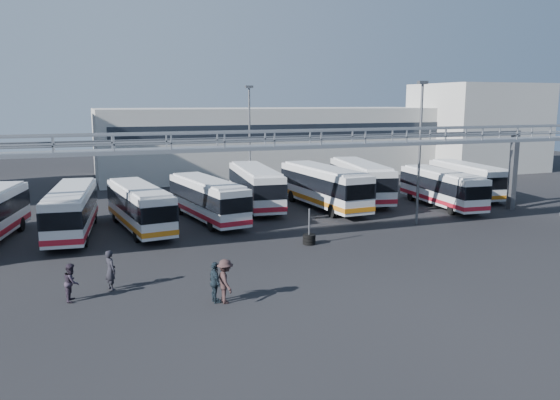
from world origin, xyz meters
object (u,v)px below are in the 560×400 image
object	(u,v)px
pedestrian_d	(215,282)
light_pole_back	(250,136)
bus_8	(442,187)
pedestrian_a	(111,270)
tire_stack	(309,238)
pedestrian_c	(225,281)
bus_2	(72,209)
bus_6	(324,186)
light_pole_mid	(420,145)
pedestrian_b	(72,282)
bus_3	(140,206)
bus_5	(255,185)
bus_9	(467,179)
bus_7	(360,179)
bus_4	(207,198)

from	to	relation	value
pedestrian_d	light_pole_back	bearing A→B (deg)	-25.53
light_pole_back	bus_8	bearing A→B (deg)	-36.23
pedestrian_a	tire_stack	size ratio (longest dim) A/B	0.85
bus_8	pedestrian_c	world-z (taller)	bus_8
bus_2	bus_6	size ratio (longest dim) A/B	0.93
bus_6	light_pole_mid	bearing A→B (deg)	-67.26
pedestrian_b	pedestrian_d	xyz separation A→B (m)	(5.96, -2.47, 0.07)
bus_3	tire_stack	bearing A→B (deg)	-46.79
bus_3	bus_5	distance (m)	11.16
bus_9	tire_stack	distance (m)	23.39
bus_7	pedestrian_a	size ratio (longest dim) A/B	6.03
bus_5	pedestrian_c	distance (m)	22.12
bus_5	pedestrian_c	size ratio (longest dim) A/B	5.75
bus_6	pedestrian_c	bearing A→B (deg)	-129.39
bus_9	pedestrian_c	world-z (taller)	bus_9
bus_3	bus_6	bearing A→B (deg)	2.04
bus_5	pedestrian_b	distance (m)	23.03
pedestrian_c	bus_7	bearing A→B (deg)	-43.49
bus_4	bus_7	world-z (taller)	bus_7
bus_4	bus_6	size ratio (longest dim) A/B	0.91
bus_3	bus_6	size ratio (longest dim) A/B	0.90
bus_5	bus_7	world-z (taller)	bus_7
bus_4	bus_5	xyz separation A→B (m)	(4.95, 3.78, 0.15)
bus_9	pedestrian_d	distance (m)	34.10
bus_8	tire_stack	xyz separation A→B (m)	(-15.35, -7.42, -1.33)
light_pole_back	bus_5	bearing A→B (deg)	-102.16
light_pole_back	tire_stack	size ratio (longest dim) A/B	4.49
pedestrian_a	pedestrian_c	xyz separation A→B (m)	(4.65, -3.54, 0.03)
tire_stack	bus_2	bearing A→B (deg)	150.94
bus_3	bus_9	distance (m)	30.31
pedestrian_c	pedestrian_d	xyz separation A→B (m)	(-0.42, 0.19, -0.06)
bus_3	tire_stack	distance (m)	12.26
light_pole_back	bus_7	distance (m)	10.84
bus_7	bus_9	xyz separation A→B (m)	(10.26, -1.76, -0.20)
light_pole_mid	bus_2	xyz separation A→B (m)	(-23.42, 5.19, -3.95)
pedestrian_d	tire_stack	distance (m)	11.09
bus_6	bus_7	world-z (taller)	bus_6
light_pole_mid	light_pole_back	world-z (taller)	same
bus_6	bus_7	distance (m)	5.20
bus_4	pedestrian_a	xyz separation A→B (m)	(-7.72, -13.28, -0.77)
bus_4	bus_5	size ratio (longest dim) A/B	0.93
bus_4	bus_9	size ratio (longest dim) A/B	1.02
light_pole_mid	pedestrian_d	xyz separation A→B (m)	(-17.48, -10.27, -4.80)
bus_7	bus_9	world-z (taller)	bus_7
bus_6	tire_stack	distance (m)	11.89
pedestrian_a	bus_3	bearing A→B (deg)	-33.91
tire_stack	bus_9	bearing A→B (deg)	27.56
pedestrian_b	tire_stack	xyz separation A→B (m)	(13.85, 5.30, -0.48)
light_pole_back	pedestrian_d	xyz separation A→B (m)	(-9.48, -25.27, -4.80)
bus_7	bus_9	bearing A→B (deg)	0.88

